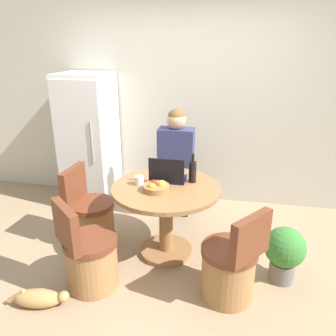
{
  "coord_description": "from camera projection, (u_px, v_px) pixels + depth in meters",
  "views": [
    {
      "loc": [
        0.5,
        -2.52,
        2.02
      ],
      "look_at": [
        -0.05,
        0.38,
        0.9
      ],
      "focal_mm": 35.0,
      "sensor_mm": 36.0,
      "label": 1
    }
  ],
  "objects": [
    {
      "name": "ground_plane",
      "position": [
        166.0,
        270.0,
        3.12
      ],
      "size": [
        12.0,
        12.0,
        0.0
      ],
      "primitive_type": "plane",
      "color": "#9E8466"
    },
    {
      "name": "cat",
      "position": [
        39.0,
        298.0,
        2.66
      ],
      "size": [
        0.52,
        0.21,
        0.16
      ],
      "rotation": [
        0.0,
        0.0,
        0.15
      ],
      "color": "tan",
      "rests_on": "ground_plane"
    },
    {
      "name": "chair_near_left_corner",
      "position": [
        90.0,
        258.0,
        2.82
      ],
      "size": [
        0.54,
        0.54,
        0.84
      ],
      "rotation": [
        0.0,
        0.0,
        2.4
      ],
      "color": "#9E7042",
      "rests_on": "ground_plane"
    },
    {
      "name": "laptop",
      "position": [
        168.0,
        176.0,
        3.21
      ],
      "size": [
        0.35,
        0.24,
        0.26
      ],
      "rotation": [
        0.0,
        0.0,
        3.14
      ],
      "color": "#141947",
      "rests_on": "dining_table"
    },
    {
      "name": "refrigerator",
      "position": [
        89.0,
        141.0,
        4.2
      ],
      "size": [
        0.61,
        0.67,
        1.69
      ],
      "color": "white",
      "rests_on": "ground_plane"
    },
    {
      "name": "bottle",
      "position": [
        193.0,
        171.0,
        3.18
      ],
      "size": [
        0.07,
        0.07,
        0.29
      ],
      "color": "black",
      "rests_on": "dining_table"
    },
    {
      "name": "fruit_bowl",
      "position": [
        156.0,
        187.0,
        3.01
      ],
      "size": [
        0.25,
        0.25,
        0.1
      ],
      "color": "olive",
      "rests_on": "dining_table"
    },
    {
      "name": "chair_near_right_corner",
      "position": [
        230.0,
        268.0,
        2.7
      ],
      "size": [
        0.54,
        0.53,
        0.84
      ],
      "rotation": [
        0.0,
        0.0,
        -2.25
      ],
      "color": "#9E7042",
      "rests_on": "ground_plane"
    },
    {
      "name": "chair_left_side",
      "position": [
        91.0,
        218.0,
        3.47
      ],
      "size": [
        0.46,
        0.46,
        0.84
      ],
      "rotation": [
        0.0,
        0.0,
        1.52
      ],
      "color": "#9E7042",
      "rests_on": "ground_plane"
    },
    {
      "name": "potted_plant",
      "position": [
        284.0,
        251.0,
        2.89
      ],
      "size": [
        0.36,
        0.36,
        0.53
      ],
      "color": "slate",
      "rests_on": "ground_plane"
    },
    {
      "name": "dining_table",
      "position": [
        166.0,
        207.0,
        3.19
      ],
      "size": [
        1.04,
        1.04,
        0.75
      ],
      "color": "olive",
      "rests_on": "ground_plane"
    },
    {
      "name": "person_seated",
      "position": [
        177.0,
        160.0,
        3.8
      ],
      "size": [
        0.4,
        0.37,
        1.36
      ],
      "rotation": [
        0.0,
        0.0,
        3.14
      ],
      "color": "#2D2D38",
      "rests_on": "ground_plane"
    },
    {
      "name": "coffee_cup",
      "position": [
        139.0,
        181.0,
        3.13
      ],
      "size": [
        0.08,
        0.08,
        0.09
      ],
      "color": "white",
      "rests_on": "dining_table"
    },
    {
      "name": "wall_back",
      "position": [
        191.0,
        104.0,
        4.16
      ],
      "size": [
        7.0,
        0.06,
        2.6
      ],
      "color": "beige",
      "rests_on": "ground_plane"
    }
  ]
}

